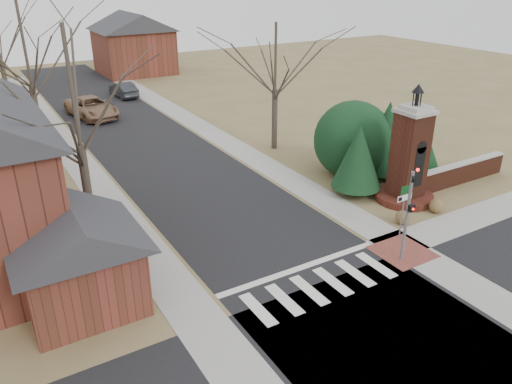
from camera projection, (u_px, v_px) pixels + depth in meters
ground at (333, 296)px, 19.67m from camera, size 120.00×120.00×0.00m
main_street at (145, 142)px, 36.87m from camera, size 8.00×70.00×0.01m
cross_street at (388, 341)px, 17.33m from camera, size 120.00×8.00×0.01m
crosswalk_zone at (321, 286)px, 20.30m from camera, size 8.00×2.20×0.02m
stop_bar at (300, 268)px, 21.47m from camera, size 8.00×0.35×0.02m
sidewalk_right_main at (208, 131)px, 39.30m from camera, size 2.00×60.00×0.02m
sidewalk_left at (73, 154)px, 34.45m from camera, size 2.00×60.00×0.02m
curb_apron at (402, 252)px, 22.69m from camera, size 2.40×2.40×0.02m
traffic_signal_pole at (409, 207)px, 21.06m from camera, size 0.28×0.41×4.50m
sign_post at (404, 202)px, 23.03m from camera, size 0.90×0.07×2.75m
brick_gate_monument at (408, 164)px, 26.89m from camera, size 3.20×3.20×6.47m
brick_garden_wall at (459, 173)px, 29.61m from camera, size 7.50×0.50×1.30m
garage_left at (78, 254)px, 18.29m from camera, size 4.80×4.80×4.29m
house_distant_right at (133, 42)px, 59.43m from camera, size 8.80×8.80×7.30m
evergreen_near at (358, 156)px, 27.56m from camera, size 2.80×2.80×4.10m
evergreen_mid at (387, 136)px, 29.91m from camera, size 3.40×3.40×4.70m
evergreen_far at (422, 146)px, 30.35m from camera, size 2.40×2.40×3.30m
evergreen_mass at (353, 137)px, 30.31m from camera, size 4.80×4.80×4.80m
bare_tree_0 at (70, 79)px, 20.26m from camera, size 8.05×8.05×11.15m
bare_tree_1 at (22, 35)px, 30.29m from camera, size 8.40×8.40×11.64m
bare_tree_3 at (276, 52)px, 32.92m from camera, size 7.00×7.00×9.70m
pickup_truck at (92, 107)px, 42.62m from camera, size 3.83×6.58×1.72m
distant_car at (123, 90)px, 49.33m from camera, size 1.89×4.54×1.46m
dry_shrub_left at (402, 217)px, 25.05m from camera, size 0.72×0.72×0.72m
dry_shrub_right at (437, 206)px, 26.20m from camera, size 0.79×0.79×0.79m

